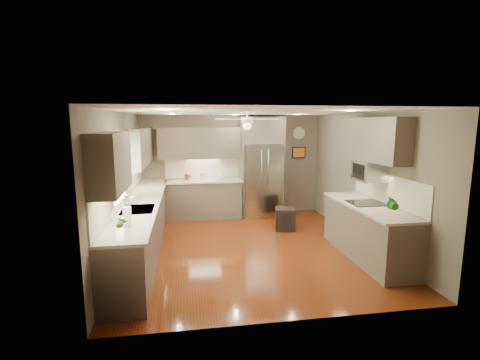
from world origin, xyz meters
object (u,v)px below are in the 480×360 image
object	(u,v)px
soap_bottle	(132,198)
paper_towel	(127,216)
refrigerator	(262,169)
canister_c	(202,176)
canister_a	(186,177)
potted_plant_left	(121,223)
potted_plant_right	(393,204)
microwave	(369,171)
canister_b	(189,177)
stool	(285,219)
bowl	(220,179)

from	to	relation	value
soap_bottle	paper_towel	size ratio (longest dim) A/B	0.63
refrigerator	canister_c	bearing A→B (deg)	177.31
canister_a	soap_bottle	bearing A→B (deg)	-111.89
canister_c	refrigerator	distance (m)	1.47
soap_bottle	paper_towel	xyz separation A→B (m)	(0.13, -1.39, 0.05)
soap_bottle	refrigerator	distance (m)	3.56
potted_plant_left	paper_towel	size ratio (longest dim) A/B	0.98
potted_plant_right	paper_towel	size ratio (longest dim) A/B	1.29
canister_a	canister_c	world-z (taller)	canister_c
potted_plant_right	microwave	xyz separation A→B (m)	(0.13, 0.97, 0.36)
canister_b	microwave	distance (m)	4.18
canister_a	stool	bearing A→B (deg)	-31.27
microwave	canister_a	bearing A→B (deg)	138.47
canister_a	microwave	world-z (taller)	microwave
canister_a	soap_bottle	world-z (taller)	soap_bottle
canister_a	paper_towel	bearing A→B (deg)	-102.18
canister_b	stool	world-z (taller)	canister_b
potted_plant_left	canister_a	bearing A→B (deg)	78.40
canister_c	potted_plant_left	world-z (taller)	potted_plant_left
canister_c	bowl	distance (m)	0.44
microwave	potted_plant_right	bearing A→B (deg)	-97.82
soap_bottle	stool	distance (m)	3.31
bowl	stool	world-z (taller)	bowl
soap_bottle	stool	xyz separation A→B (m)	(3.05, 1.03, -0.79)
canister_a	potted_plant_left	size ratio (longest dim) A/B	0.53
bowl	microwave	size ratio (longest dim) A/B	0.38
canister_b	soap_bottle	bearing A→B (deg)	-113.76
potted_plant_right	refrigerator	distance (m)	3.87
canister_c	potted_plant_left	xyz separation A→B (m)	(-1.20, -3.98, 0.05)
stool	canister_b	bearing A→B (deg)	148.61
potted_plant_left	stool	bearing A→B (deg)	42.81
potted_plant_right	bowl	distance (m)	4.33
potted_plant_right	refrigerator	world-z (taller)	refrigerator
microwave	stool	world-z (taller)	microwave
canister_b	canister_c	world-z (taller)	canister_c
canister_a	potted_plant_left	bearing A→B (deg)	-101.60
bowl	refrigerator	size ratio (longest dim) A/B	0.09
canister_c	potted_plant_left	bearing A→B (deg)	-106.79
potted_plant_right	microwave	size ratio (longest dim) A/B	0.65
canister_b	potted_plant_right	bearing A→B (deg)	-51.59
canister_c	refrigerator	world-z (taller)	refrigerator
refrigerator	paper_towel	xyz separation A→B (m)	(-2.64, -3.61, -0.11)
potted_plant_right	canister_c	bearing A→B (deg)	125.34
potted_plant_left	canister_c	bearing A→B (deg)	73.21
potted_plant_left	microwave	world-z (taller)	microwave
microwave	paper_towel	distance (m)	4.09
canister_a	soap_bottle	size ratio (longest dim) A/B	0.82
microwave	paper_towel	world-z (taller)	microwave
canister_c	potted_plant_left	size ratio (longest dim) A/B	0.68
canister_c	paper_towel	size ratio (longest dim) A/B	0.66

